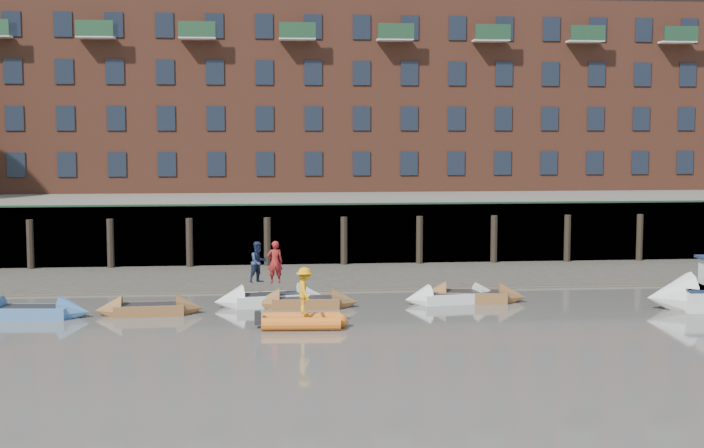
{
  "coord_description": "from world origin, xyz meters",
  "views": [
    {
      "loc": [
        -2.48,
        -28.91,
        7.3
      ],
      "look_at": [
        1.48,
        12.0,
        3.2
      ],
      "focal_mm": 50.0,
      "sensor_mm": 36.0,
      "label": 1
    }
  ],
  "objects": [
    {
      "name": "ground",
      "position": [
        0.0,
        0.0,
        0.0
      ],
      "size": [
        220.0,
        220.0,
        0.0
      ],
      "primitive_type": "plane",
      "color": "#5C564F",
      "rests_on": "ground"
    },
    {
      "name": "foreshore",
      "position": [
        0.0,
        18.0,
        0.0
      ],
      "size": [
        110.0,
        8.0,
        0.5
      ],
      "primitive_type": "cube",
      "color": "#3D382F",
      "rests_on": "ground"
    },
    {
      "name": "mud_band",
      "position": [
        0.0,
        14.6,
        0.0
      ],
      "size": [
        110.0,
        1.6,
        0.1
      ],
      "primitive_type": "cube",
      "color": "#4C4336",
      "rests_on": "ground"
    },
    {
      "name": "river_wall",
      "position": [
        -0.0,
        22.38,
        1.59
      ],
      "size": [
        110.0,
        1.23,
        3.3
      ],
      "color": "#2D2A26",
      "rests_on": "ground"
    },
    {
      "name": "bank_terrace",
      "position": [
        0.0,
        36.0,
        1.6
      ],
      "size": [
        110.0,
        28.0,
        3.2
      ],
      "primitive_type": "cube",
      "color": "#5E594D",
      "rests_on": "ground"
    },
    {
      "name": "apartment_terrace",
      "position": [
        -0.0,
        36.99,
        12.82
      ],
      "size": [
        80.6,
        15.56,
        20.98
      ],
      "color": "brown",
      "rests_on": "bank_terrace"
    },
    {
      "name": "rowboat_1",
      "position": [
        -11.16,
        9.08,
        0.23
      ],
      "size": [
        4.54,
        1.71,
        1.29
      ],
      "rotation": [
        0.0,
        0.0,
        -0.1
      ],
      "color": "teal",
      "rests_on": "ground"
    },
    {
      "name": "rowboat_2",
      "position": [
        -6.72,
        9.28,
        0.21
      ],
      "size": [
        4.2,
        1.44,
        1.2
      ],
      "rotation": [
        0.0,
        0.0,
        0.06
      ],
      "color": "brown",
      "rests_on": "ground"
    },
    {
      "name": "rowboat_3",
      "position": [
        -1.98,
        10.85,
        0.24
      ],
      "size": [
        4.81,
        2.11,
        1.35
      ],
      "rotation": [
        0.0,
        0.0,
        0.17
      ],
      "color": "silver",
      "rests_on": "ground"
    },
    {
      "name": "rowboat_4",
      "position": [
        -0.58,
        10.18,
        0.22
      ],
      "size": [
        4.26,
        1.45,
        1.22
      ],
      "rotation": [
        0.0,
        0.0,
        -0.05
      ],
      "color": "brown",
      "rests_on": "ground"
    },
    {
      "name": "rowboat_5",
      "position": [
        5.58,
        10.69,
        0.22
      ],
      "size": [
        4.33,
        1.87,
        1.22
      ],
      "rotation": [
        0.0,
        0.0,
        0.16
      ],
      "color": "silver",
      "rests_on": "ground"
    },
    {
      "name": "rowboat_6",
      "position": [
        6.43,
        10.85,
        0.23
      ],
      "size": [
        4.57,
        2.01,
        1.28
      ],
      "rotation": [
        0.0,
        0.0,
        -0.17
      ],
      "color": "brown",
      "rests_on": "ground"
    },
    {
      "name": "rib_tender",
      "position": [
        -0.81,
        6.22,
        0.24
      ],
      "size": [
        3.16,
        1.63,
        0.54
      ],
      "rotation": [
        0.0,
        0.0,
        -0.06
      ],
      "color": "orange",
      "rests_on": "ground"
    },
    {
      "name": "person_rower_a",
      "position": [
        -1.8,
        10.87,
        1.78
      ],
      "size": [
        0.68,
        0.49,
        1.75
      ],
      "primitive_type": "imported",
      "rotation": [
        0.0,
        0.0,
        3.26
      ],
      "color": "maroon",
      "rests_on": "rowboat_3"
    },
    {
      "name": "person_rower_b",
      "position": [
        -2.47,
        11.08,
        1.76
      ],
      "size": [
        1.05,
        1.01,
        1.7
      ],
      "primitive_type": "imported",
      "rotation": [
        0.0,
        0.0,
        0.62
      ],
      "color": "#19233F",
      "rests_on": "rowboat_3"
    },
    {
      "name": "person_rib_crew",
      "position": [
        -0.8,
        6.31,
        1.35
      ],
      "size": [
        0.75,
        1.16,
        1.7
      ],
      "primitive_type": "imported",
      "rotation": [
        0.0,
        0.0,
        1.68
      ],
      "color": "orange",
      "rests_on": "rib_tender"
    }
  ]
}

